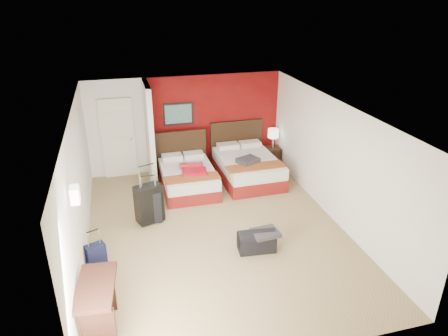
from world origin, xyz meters
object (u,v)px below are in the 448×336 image
object	(u,v)px
bed_left	(188,179)
bed_right	(248,169)
table_lamp	(273,138)
duffel_bag	(256,242)
suitcase_black	(149,205)
desk	(99,309)
red_suitcase_open	(193,168)
suitcase_navy	(96,257)
suitcase_charcoal	(150,207)
nightstand	(272,157)

from	to	relation	value
bed_left	bed_right	size ratio (longest dim) A/B	0.90
table_lamp	duffel_bag	bearing A→B (deg)	-115.13
bed_right	duffel_bag	xyz separation A→B (m)	(-0.79, -2.97, -0.12)
bed_left	table_lamp	size ratio (longest dim) A/B	3.41
suitcase_black	desk	world-z (taller)	desk
red_suitcase_open	suitcase_black	bearing A→B (deg)	-125.29
suitcase_navy	desk	bearing A→B (deg)	-108.80
bed_left	desk	xyz separation A→B (m)	(-2.02, -4.14, 0.15)
suitcase_charcoal	table_lamp	bearing A→B (deg)	33.58
nightstand	table_lamp	world-z (taller)	table_lamp
suitcase_charcoal	suitcase_navy	distance (m)	1.71
bed_right	suitcase_charcoal	size ratio (longest dim) A/B	2.93
red_suitcase_open	suitcase_charcoal	xyz separation A→B (m)	(-1.13, -1.19, -0.24)
nightstand	suitcase_navy	distance (m)	5.72
bed_right	red_suitcase_open	bearing A→B (deg)	-171.33
suitcase_black	suitcase_charcoal	world-z (taller)	suitcase_black
bed_left	table_lamp	bearing A→B (deg)	18.36
bed_left	suitcase_navy	size ratio (longest dim) A/B	3.94
red_suitcase_open	desk	distance (m)	4.56
table_lamp	suitcase_navy	size ratio (longest dim) A/B	1.15
suitcase_black	suitcase_navy	bearing A→B (deg)	-148.55
duffel_bag	desk	bearing A→B (deg)	-149.48
bed_left	suitcase_charcoal	xyz separation A→B (m)	(-1.03, -1.29, 0.07)
red_suitcase_open	suitcase_navy	bearing A→B (deg)	-122.29
bed_left	suitcase_charcoal	world-z (taller)	suitcase_charcoal
red_suitcase_open	duffel_bag	xyz separation A→B (m)	(0.67, -2.71, -0.41)
bed_left	suitcase_black	world-z (taller)	suitcase_black
desk	red_suitcase_open	bearing A→B (deg)	68.09
bed_right	suitcase_black	bearing A→B (deg)	-152.44
suitcase_black	desk	distance (m)	3.01
table_lamp	duffel_bag	distance (m)	4.06
desk	suitcase_black	bearing A→B (deg)	77.03
bed_left	duffel_bag	world-z (taller)	bed_left
bed_left	duffel_bag	size ratio (longest dim) A/B	2.59
bed_left	bed_right	xyz separation A→B (m)	(1.56, 0.16, 0.03)
bed_left	nightstand	size ratio (longest dim) A/B	3.33
suitcase_navy	duffel_bag	size ratio (longest dim) A/B	0.66
suitcase_navy	desk	distance (m)	1.54
suitcase_black	nightstand	bearing A→B (deg)	10.49
nightstand	suitcase_black	size ratio (longest dim) A/B	0.66
red_suitcase_open	table_lamp	bearing A→B (deg)	29.99
bed_right	duffel_bag	bearing A→B (deg)	-106.18
table_lamp	suitcase_navy	bearing A→B (deg)	-143.13
nightstand	desk	world-z (taller)	desk
red_suitcase_open	suitcase_black	size ratio (longest dim) A/B	0.95
nightstand	red_suitcase_open	bearing A→B (deg)	-157.17
duffel_bag	desk	distance (m)	3.10
red_suitcase_open	suitcase_black	world-z (taller)	suitcase_black
table_lamp	desk	distance (m)	6.70
bed_right	table_lamp	xyz separation A→B (m)	(0.92, 0.66, 0.50)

